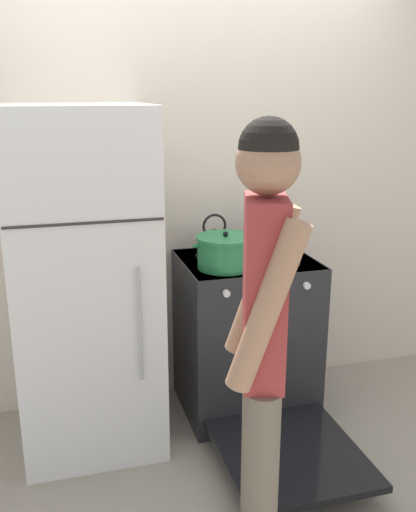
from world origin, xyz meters
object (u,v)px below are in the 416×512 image
at_px(refrigerator, 85,282).
at_px(utensil_jar, 269,239).
at_px(stove_range, 248,338).
at_px(person, 263,343).
at_px(tea_kettle, 215,243).
at_px(dutch_oven_pot, 225,252).

distance_m(refrigerator, utensil_jar, 1.08).
xyz_separation_m(stove_range, person, (-0.37, -1.16, 0.54)).
bearing_deg(tea_kettle, stove_range, -46.89).
height_order(tea_kettle, utensil_jar, utensil_jar).
xyz_separation_m(tea_kettle, utensil_jar, (0.33, 0.01, -0.00)).
bearing_deg(dutch_oven_pot, refrigerator, 174.52).
xyz_separation_m(refrigerator, person, (0.52, -1.15, 0.11)).
distance_m(dutch_oven_pot, person, 1.10).
bearing_deg(dutch_oven_pot, tea_kettle, 87.00).
height_order(refrigerator, dutch_oven_pot, refrigerator).
relative_size(refrigerator, tea_kettle, 7.30).
relative_size(refrigerator, stove_range, 1.31).
bearing_deg(tea_kettle, utensil_jar, 1.09).
relative_size(dutch_oven_pot, tea_kettle, 1.45).
xyz_separation_m(dutch_oven_pot, tea_kettle, (0.01, 0.24, -0.01)).
distance_m(stove_range, tea_kettle, 0.57).
height_order(refrigerator, tea_kettle, refrigerator).
relative_size(tea_kettle, utensil_jar, 0.87).
relative_size(refrigerator, person, 1.01).
bearing_deg(tea_kettle, dutch_oven_pot, -93.00).
bearing_deg(person, utensil_jar, -5.42).
height_order(refrigerator, stove_range, refrigerator).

